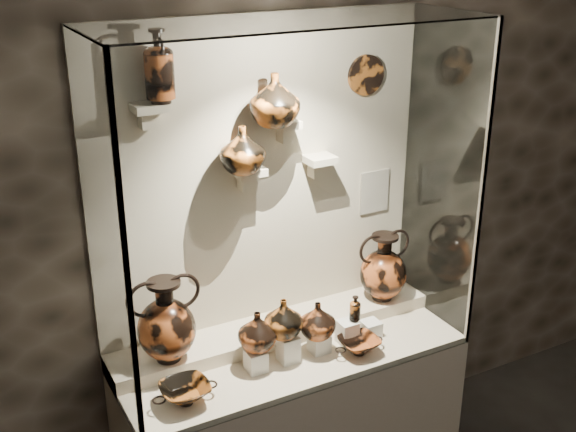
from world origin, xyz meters
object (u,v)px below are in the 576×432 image
object	(u,v)px
amphora_left	(166,320)
ovoid_vase_a	(242,150)
jug_c	(317,320)
lekythos_tall	(159,62)
kylix_left	(185,392)
jug_a	(257,331)
lekythos_small	(355,307)
ovoid_vase_b	(275,100)
kylix_right	(359,344)
amphora_right	(383,267)
jug_b	(283,318)

from	to	relation	value
amphora_left	ovoid_vase_a	bearing A→B (deg)	28.33
jug_c	lekythos_tall	xyz separation A→B (m)	(-0.60, 0.28, 1.22)
lekythos_tall	kylix_left	bearing A→B (deg)	-113.02
jug_a	lekythos_small	world-z (taller)	jug_a
jug_c	ovoid_vase_b	world-z (taller)	ovoid_vase_b
ovoid_vase_a	ovoid_vase_b	distance (m)	0.26
lekythos_small	kylix_left	size ratio (longest dim) A/B	0.54
jug_c	kylix_left	world-z (taller)	jug_c
kylix_right	ovoid_vase_b	size ratio (longest dim) A/B	1.05
lekythos_tall	ovoid_vase_a	distance (m)	0.54
ovoid_vase_b	ovoid_vase_a	bearing A→B (deg)	-166.92
lekythos_small	ovoid_vase_b	xyz separation A→B (m)	(-0.31, 0.23, 1.01)
lekythos_small	ovoid_vase_b	world-z (taller)	ovoid_vase_b
jug_a	lekythos_tall	world-z (taller)	lekythos_tall
amphora_right	kylix_left	world-z (taller)	amphora_right
amphora_left	kylix_left	xyz separation A→B (m)	(-0.02, -0.26, -0.22)
amphora_left	amphora_right	size ratio (longest dim) A/B	1.09
amphora_left	ovoid_vase_b	xyz separation A→B (m)	(0.58, 0.05, 0.93)
jug_b	kylix_right	distance (m)	0.41
amphora_right	lekythos_small	distance (m)	0.37
jug_c	lekythos_small	size ratio (longest dim) A/B	1.22
jug_b	kylix_left	size ratio (longest dim) A/B	0.69
amphora_left	lekythos_tall	size ratio (longest dim) A/B	1.20
jug_b	jug_c	size ratio (longest dim) A/B	1.04
amphora_left	lekythos_tall	distance (m)	1.14
kylix_left	ovoid_vase_a	distance (m)	1.09
lekythos_tall	ovoid_vase_b	world-z (taller)	lekythos_tall
kylix_left	ovoid_vase_b	distance (m)	1.33
jug_c	kylix_left	distance (m)	0.71
lekythos_small	jug_b	bearing A→B (deg)	-174.02
jug_a	jug_b	xyz separation A→B (m)	(0.14, -0.00, 0.03)
jug_a	kylix_left	bearing A→B (deg)	-148.60
jug_b	lekythos_tall	xyz separation A→B (m)	(-0.43, 0.26, 1.18)
amphora_right	jug_c	bearing A→B (deg)	-136.13
jug_a	kylix_left	xyz separation A→B (m)	(-0.39, -0.10, -0.14)
jug_c	lekythos_tall	bearing A→B (deg)	139.49
amphora_left	kylix_right	size ratio (longest dim) A/B	1.62
ovoid_vase_a	amphora_right	bearing A→B (deg)	-26.20
amphora_right	ovoid_vase_b	size ratio (longest dim) A/B	1.56
amphora_left	kylix_right	xyz separation A→B (m)	(0.86, -0.29, -0.22)
kylix_left	lekythos_tall	bearing A→B (deg)	96.05
jug_c	lekythos_small	xyz separation A→B (m)	(0.21, 0.00, 0.01)
lekythos_tall	ovoid_vase_b	distance (m)	0.54
jug_a	jug_c	bearing A→B (deg)	12.79
ovoid_vase_b	amphora_right	bearing A→B (deg)	13.92
kylix_right	ovoid_vase_b	xyz separation A→B (m)	(-0.27, 0.33, 1.16)
kylix_left	jug_a	bearing A→B (deg)	34.82
jug_c	ovoid_vase_a	bearing A→B (deg)	120.49
jug_b	lekythos_small	xyz separation A→B (m)	(0.38, -0.02, -0.03)
amphora_right	lekythos_small	world-z (taller)	amphora_right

